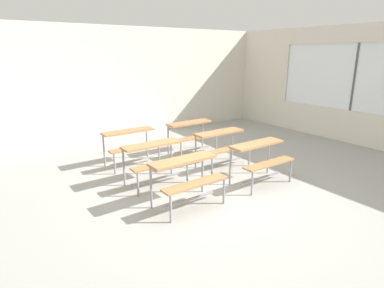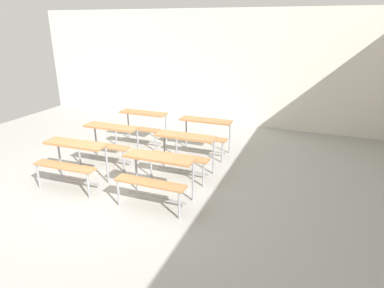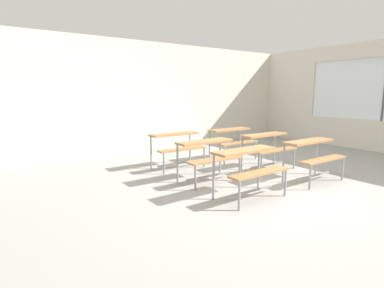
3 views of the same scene
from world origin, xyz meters
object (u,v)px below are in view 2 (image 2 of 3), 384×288
at_px(desk_bench_r2c0, 141,121).
at_px(desk_bench_r0c1, 156,170).
at_px(desk_bench_r0c0, 72,155).
at_px(desk_bench_r1c0, 109,136).
at_px(desk_bench_r1c1, 183,146).
at_px(desk_bench_r2c1, 204,129).

bearing_deg(desk_bench_r2c0, desk_bench_r0c1, -55.96).
height_order(desk_bench_r0c0, desk_bench_r0c1, same).
height_order(desk_bench_r0c1, desk_bench_r2c0, same).
relative_size(desk_bench_r0c0, desk_bench_r1c0, 1.01).
distance_m(desk_bench_r0c0, desk_bench_r1c1, 1.90).
bearing_deg(desk_bench_r1c1, desk_bench_r2c1, 89.98).
relative_size(desk_bench_r0c0, desk_bench_r0c1, 1.01).
bearing_deg(desk_bench_r2c1, desk_bench_r1c0, -144.91).
bearing_deg(desk_bench_r0c1, desk_bench_r1c1, 90.00).
xyz_separation_m(desk_bench_r1c0, desk_bench_r2c0, (0.06, 1.17, 0.00)).
distance_m(desk_bench_r0c1, desk_bench_r1c1, 1.06).
distance_m(desk_bench_r0c0, desk_bench_r1c0, 1.04).
relative_size(desk_bench_r0c1, desk_bench_r1c0, 1.00).
bearing_deg(desk_bench_r1c0, desk_bench_r0c0, -90.89).
bearing_deg(desk_bench_r0c1, desk_bench_r2c1, 89.67).
bearing_deg(desk_bench_r2c0, desk_bench_r1c1, -37.91).
height_order(desk_bench_r1c1, desk_bench_r2c0, same).
bearing_deg(desk_bench_r2c0, desk_bench_r0c0, -91.98).
distance_m(desk_bench_r2c0, desk_bench_r2c1, 1.52).
relative_size(desk_bench_r0c0, desk_bench_r2c0, 1.01).
bearing_deg(desk_bench_r1c0, desk_bench_r1c1, -0.58).
height_order(desk_bench_r1c1, desk_bench_r2c1, same).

